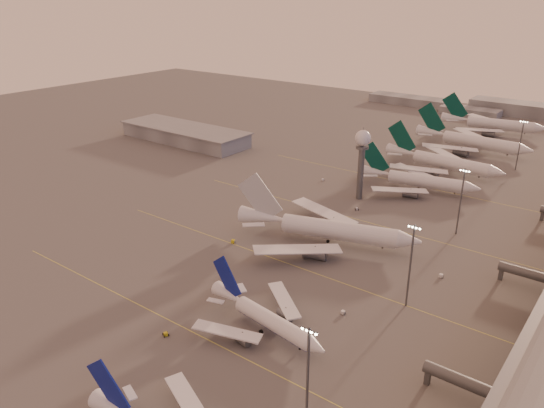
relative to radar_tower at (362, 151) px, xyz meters
The scene contains 22 objects.
ground 121.92m from the radar_tower, 92.39° to the right, with size 700.00×700.00×0.00m, color #514F4F.
taxiway_markings 71.83m from the radar_tower, 68.66° to the right, with size 180.00×185.25×0.02m.
hangar 127.68m from the radar_tower, behind, with size 82.00×27.00×8.50m.
radar_tower is the anchor object (origin of this frame).
mast_a 131.38m from the radar_tower, 66.17° to the right, with size 3.60×0.56×25.00m.
mast_b 82.32m from the radar_tower, 52.43° to the right, with size 3.60×0.56×25.00m.
mast_c 46.66m from the radar_tower, 12.53° to the right, with size 3.60×0.56×25.00m.
mast_d 91.11m from the radar_tower, 61.74° to the left, with size 3.60×0.56×25.00m.
distant_horizon 205.86m from the radar_tower, 90.67° to the left, with size 165.00×37.50×9.00m.
narrowbody_mid 102.94m from the radar_tower, 75.28° to the right, with size 40.32×31.98×15.80m.
widebody_white 49.18m from the radar_tower, 75.57° to the right, with size 63.36×50.03×22.97m.
greentail_a 33.99m from the radar_tower, 57.35° to the left, with size 53.18×42.61×19.44m.
greentail_b 60.08m from the radar_tower, 74.54° to the left, with size 60.41×48.67×21.93m.
greentail_c 102.57m from the radar_tower, 81.51° to the left, with size 64.85×52.25×23.54m.
greentail_d 150.43m from the radar_tower, 85.40° to the left, with size 62.36×50.00×22.76m.
gsv_tug_mid 117.30m from the radar_tower, 86.63° to the right, with size 3.74×3.13×0.92m.
gsv_truck_b 90.46m from the radar_tower, 64.14° to the right, with size 5.33×2.19×2.12m.
gsv_truck_c 68.61m from the radar_tower, 102.50° to the right, with size 6.43×4.69×2.46m.
gsv_catering_b 70.77m from the radar_tower, 39.87° to the right, with size 5.35×2.82×4.25m.
gsv_tug_far 24.24m from the radar_tower, 65.34° to the right, with size 3.61×3.38×0.89m.
gsv_truck_d 32.81m from the radar_tower, 157.07° to the left, with size 2.89×5.08×1.94m.
gsv_tug_hangar 54.10m from the radar_tower, 52.10° to the left, with size 3.29×2.15×0.89m.
Camera 1 is at (101.59, -68.99, 82.43)m, focal length 35.00 mm.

